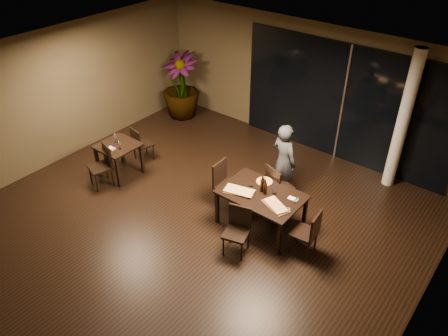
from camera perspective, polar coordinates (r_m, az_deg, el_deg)
ground at (r=8.45m, az=-4.08°, el=-7.42°), size 8.00×8.00×0.00m
wall_back at (r=10.51m, az=10.71°, el=10.58°), size 8.00×0.10×3.00m
wall_left at (r=10.43m, az=-21.45°, el=8.60°), size 0.10×8.00×3.00m
wall_right at (r=6.14m, az=25.41°, el=-11.77°), size 0.10×8.00×3.00m
ceiling at (r=6.84m, az=-5.11°, el=11.93°), size 8.00×8.00×0.04m
window_panel at (r=10.11m, az=15.32°, el=8.06°), size 5.00×0.06×2.70m
column at (r=9.40m, az=22.32°, el=5.62°), size 0.24×0.24×3.00m
main_table at (r=8.03m, az=4.91°, el=-3.76°), size 1.50×1.00×0.75m
side_table at (r=9.72m, az=-13.65°, el=2.30°), size 0.80×0.80×0.75m
chair_main_far at (r=8.59m, az=6.92°, el=-2.25°), size 0.56×0.56×0.95m
chair_main_near at (r=7.63m, az=1.81°, el=-7.76°), size 0.51×0.51×0.89m
chair_main_left at (r=8.61m, az=0.06°, el=-1.80°), size 0.47×0.47×0.96m
chair_main_right at (r=7.68m, az=11.00°, el=-8.08°), size 0.46×0.46×0.91m
chair_side_far at (r=10.19m, az=-10.89°, el=3.25°), size 0.45×0.45×0.84m
chair_side_near at (r=9.53m, az=-15.50°, el=0.61°), size 0.55×0.55×0.94m
diner at (r=8.79m, az=7.80°, el=0.87°), size 0.62×0.48×1.63m
potted_plant at (r=11.92m, az=-5.67°, el=10.63°), size 1.00×1.00×1.76m
pizza_board_left at (r=7.99m, az=1.99°, el=-3.09°), size 0.60×0.44×0.01m
pizza_board_right at (r=7.71m, az=6.76°, el=-4.96°), size 0.59×0.44×0.01m
oblong_pizza_left at (r=7.98m, az=1.99°, el=-3.00°), size 0.57×0.36×0.02m
oblong_pizza_right at (r=7.70m, az=6.77°, el=-4.87°), size 0.50×0.38×0.02m
round_pizza at (r=8.27m, az=5.30°, el=-1.78°), size 0.30×0.30×0.01m
bottle_a at (r=7.95m, az=5.01°, el=-2.05°), size 0.07×0.07×0.33m
bottle_b at (r=7.90m, az=5.40°, el=-2.44°), size 0.07×0.07×0.31m
bottle_c at (r=7.98m, az=5.21°, el=-2.09°), size 0.06×0.06×0.29m
tumbler_left at (r=8.13m, az=3.58°, el=-2.17°), size 0.07×0.07×0.08m
tumbler_right at (r=7.98m, az=6.58°, el=-3.07°), size 0.07×0.07×0.09m
napkin_near at (r=7.66m, az=7.86°, el=-5.34°), size 0.20×0.14×0.01m
napkin_far at (r=7.91m, az=9.00°, el=-4.00°), size 0.19×0.12×0.01m
wine_glass_a at (r=9.73m, az=-13.99°, el=3.80°), size 0.08×0.08×0.19m
wine_glass_b at (r=9.48m, az=-13.48°, el=2.93°), size 0.07×0.07×0.16m
side_napkin at (r=9.55m, az=-14.51°, el=2.50°), size 0.18×0.12×0.01m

